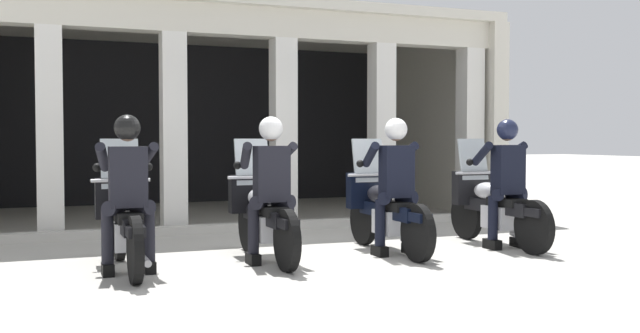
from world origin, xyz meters
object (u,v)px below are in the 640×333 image
object	(u,v)px
motorcycle_far_right	(492,206)
police_officer_far_right	(506,172)
motorcycle_center_left	(263,215)
motorcycle_center_right	(384,210)
police_officer_center_right	(395,174)
motorcycle_far_left	(125,221)
police_officer_center_left	(271,177)
police_officer_far_left	(128,180)

from	to	relation	value
motorcycle_far_right	police_officer_far_right	xyz separation A→B (m)	(-0.00, -0.28, 0.44)
motorcycle_center_left	motorcycle_center_right	size ratio (longest dim) A/B	1.00
motorcycle_center_right	police_officer_center_right	size ratio (longest dim) A/B	1.29
motorcycle_center_left	motorcycle_far_right	world-z (taller)	same
police_officer_center_right	motorcycle_far_right	world-z (taller)	police_officer_center_right
motorcycle_center_left	motorcycle_far_right	bearing A→B (deg)	-1.66
motorcycle_far_left	police_officer_center_left	distance (m)	1.58
motorcycle_far_right	police_officer_far_right	distance (m)	0.52
motorcycle_center_left	police_officer_center_left	xyz separation A→B (m)	(-0.00, -0.28, 0.44)
motorcycle_center_left	motorcycle_center_right	xyz separation A→B (m)	(1.51, -0.00, 0.00)
police_officer_far_left	police_officer_center_left	bearing A→B (deg)	5.69
police_officer_far_right	police_officer_far_left	bearing A→B (deg)	176.28
motorcycle_center_right	police_officer_far_right	distance (m)	1.60
motorcycle_far_left	police_officer_far_left	xyz separation A→B (m)	(-0.00, -0.28, 0.44)
police_officer_far_left	police_officer_far_right	xyz separation A→B (m)	(4.52, 0.02, 0.00)
motorcycle_center_right	motorcycle_center_left	bearing A→B (deg)	-176.94
police_officer_center_left	police_officer_far_right	bearing A→B (deg)	-1.66
motorcycle_center_left	police_officer_center_left	bearing A→B (deg)	-91.05
motorcycle_far_left	police_officer_far_right	xyz separation A→B (m)	(4.52, -0.26, 0.44)
police_officer_far_left	motorcycle_center_left	xyz separation A→B (m)	(1.51, 0.35, -0.44)
motorcycle_far_left	motorcycle_far_right	size ratio (longest dim) A/B	1.00
motorcycle_far_left	motorcycle_center_right	size ratio (longest dim) A/B	1.00
motorcycle_center_left	motorcycle_center_right	distance (m)	1.51
police_officer_center_left	motorcycle_far_right	distance (m)	3.05
police_officer_center_left	motorcycle_center_right	distance (m)	1.59
police_officer_center_left	motorcycle_center_right	bearing A→B (deg)	9.82
police_officer_center_right	police_officer_far_right	xyz separation A→B (m)	(1.51, -0.04, 0.00)
motorcycle_far_right	police_officer_far_right	bearing A→B (deg)	-94.30
motorcycle_center_right	motorcycle_far_right	size ratio (longest dim) A/B	1.00
police_officer_far_left	police_officer_center_right	distance (m)	3.01
police_officer_far_right	police_officer_center_left	bearing A→B (deg)	175.09
police_officer_center_left	motorcycle_center_right	xyz separation A→B (m)	(1.51, 0.28, -0.44)
police_officer_center_right	motorcycle_far_right	distance (m)	1.59
motorcycle_far_left	motorcycle_center_left	distance (m)	1.51
motorcycle_center_right	motorcycle_far_right	distance (m)	1.51
motorcycle_far_left	police_officer_center_right	world-z (taller)	police_officer_center_right
police_officer_center_left	police_officer_far_right	world-z (taller)	same
police_officer_center_left	police_officer_far_right	distance (m)	3.01
motorcycle_center_left	police_officer_center_left	world-z (taller)	police_officer_center_left
police_officer_far_left	motorcycle_center_right	bearing A→B (deg)	9.69
motorcycle_far_left	motorcycle_center_left	xyz separation A→B (m)	(1.51, 0.07, 0.00)
motorcycle_center_left	police_officer_far_right	size ratio (longest dim) A/B	1.29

